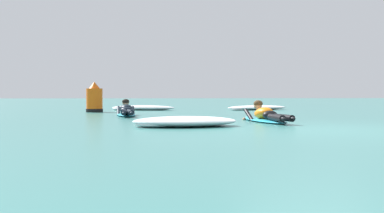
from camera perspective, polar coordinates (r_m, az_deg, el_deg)
The scene contains 7 objects.
ground_plane at distance 18.27m, azimuth 3.03°, elevation -0.50°, with size 120.00×120.00×0.00m, color #387A75.
surfer_near at distance 10.78m, azimuth 9.00°, elevation -1.16°, with size 0.74×2.63×0.54m.
surfer_far at distance 13.86m, azimuth -8.02°, elevation -0.56°, with size 0.63×2.61×0.53m.
whitewater_front at distance 19.27m, azimuth 7.98°, elevation -0.15°, with size 2.92×1.80×0.19m.
whitewater_mid_left at distance 18.80m, azimuth -5.99°, elevation -0.17°, with size 2.70×1.52×0.20m.
whitewater_mid_right at distance 9.20m, azimuth -0.85°, elevation -1.86°, with size 2.14×1.31×0.20m.
channel_marker_buoy at distance 17.00m, azimuth -11.81°, elevation 0.79°, with size 0.60×0.60×1.08m.
Camera 1 is at (-3.19, -7.98, 0.63)m, focal length 43.75 mm.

